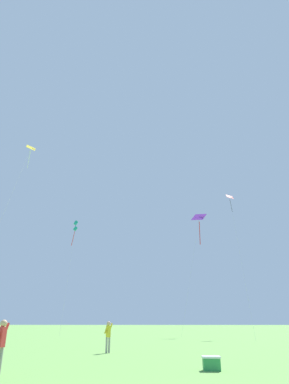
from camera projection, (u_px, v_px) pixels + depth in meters
name	position (u px, v px, depth m)	size (l,w,h in m)	color
kite_yellow_diamond	(26.00, 160.00, 30.87)	(0.89, 8.35, 17.50)	yellow
kite_purple_streamer	(199.00, 224.00, 45.39)	(4.38, 6.54, 15.69)	purple
kite_teal_box	(75.00, 227.00, 48.95)	(1.07, 5.94, 15.49)	teal
kite_red_high	(231.00, 206.00, 43.16)	(1.93, 11.87, 17.50)	red
person_foreground_watcher	(1.00, 341.00, 10.31)	(0.23, 0.50, 1.57)	gray
person_near_tree	(108.00, 334.00, 17.54)	(0.43, 0.37, 1.54)	gray
picnic_cooler	(211.00, 363.00, 11.06)	(0.60, 0.40, 0.44)	#2D8C47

